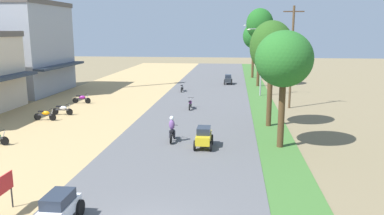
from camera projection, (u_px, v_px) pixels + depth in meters
name	position (u px, v px, depth m)	size (l,w,h in m)	color
shophouse_mid	(27.00, 48.00, 42.83)	(7.75, 10.42, 10.10)	#999EA8
parked_motorbike_third	(45.00, 114.00, 29.87)	(1.80, 0.54, 0.94)	black
parked_motorbike_fourth	(63.00, 109.00, 31.82)	(1.80, 0.54, 0.94)	black
parked_motorbike_fifth	(82.00, 98.00, 36.88)	(1.80, 0.54, 0.94)	black
street_signboard	(3.00, 187.00, 14.60)	(0.06, 1.30, 1.50)	#262628
median_tree_nearest	(284.00, 60.00, 22.19)	(3.35, 3.35, 6.91)	#4C351E
median_tree_second	(271.00, 48.00, 27.22)	(3.08, 3.08, 7.59)	#4C351E
median_tree_third	(260.00, 24.00, 46.99)	(3.27, 3.27, 9.54)	#4C351E
median_tree_fourth	(254.00, 36.00, 55.97)	(3.07, 3.07, 7.86)	#4C351E
streetlamp_near	(261.00, 57.00, 40.61)	(3.16, 0.20, 7.18)	gray
streetlamp_mid	(253.00, 46.00, 59.08)	(3.16, 0.20, 7.84)	gray
utility_pole_near	(292.00, 56.00, 34.17)	(1.80, 0.20, 9.06)	brown
car_sedan_white	(58.00, 208.00, 13.68)	(1.10, 2.26, 1.19)	silver
car_hatchback_yellow	(204.00, 136.00, 22.95)	(1.04, 2.00, 1.23)	gold
car_hatchback_charcoal	(228.00, 79.00, 49.99)	(1.04, 2.00, 1.23)	#282D33
motorbike_foreground_rider	(172.00, 129.00, 24.12)	(0.54, 1.80, 1.66)	black
motorbike_ahead_second	(190.00, 103.00, 34.23)	(0.54, 1.80, 0.94)	black
motorbike_ahead_third	(182.00, 87.00, 44.03)	(0.54, 1.80, 0.94)	black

